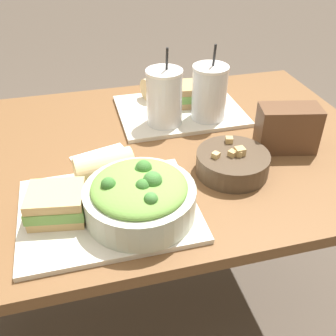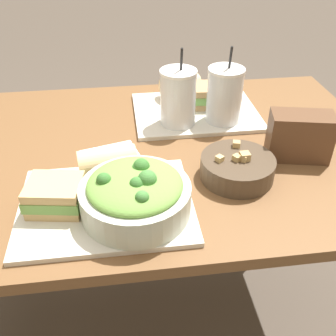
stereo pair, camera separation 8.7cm
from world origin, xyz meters
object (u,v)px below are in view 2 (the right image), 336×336
at_px(sandwich_near, 56,195).
at_px(napkin_folded, 110,155).
at_px(soup_bowl, 237,167).
at_px(sandwich_far, 201,95).
at_px(baguette_near, 109,162).
at_px(baguette_far, 181,86).
at_px(drink_cup_dark, 178,99).
at_px(chip_bag, 300,136).
at_px(drink_cup_red, 224,97).
at_px(salad_bowl, 135,193).

distance_m(sandwich_near, napkin_folded, 0.24).
xyz_separation_m(soup_bowl, sandwich_far, (-0.01, 0.38, 0.01)).
bearing_deg(baguette_near, baguette_far, -37.22).
xyz_separation_m(drink_cup_dark, chip_bag, (0.28, -0.20, -0.03)).
height_order(baguette_far, drink_cup_dark, drink_cup_dark).
distance_m(baguette_near, drink_cup_red, 0.41).
distance_m(soup_bowl, chip_bag, 0.19).
distance_m(drink_cup_dark, drink_cup_red, 0.14).
distance_m(sandwich_near, drink_cup_red, 0.57).
relative_size(drink_cup_dark, drink_cup_red, 1.01).
xyz_separation_m(sandwich_far, drink_cup_dark, (-0.09, -0.11, 0.04)).
distance_m(sandwich_far, baguette_far, 0.09).
bearing_deg(chip_bag, baguette_near, -163.64).
distance_m(baguette_far, drink_cup_red, 0.21).
relative_size(salad_bowl, napkin_folded, 1.40).
height_order(sandwich_far, drink_cup_red, drink_cup_red).
xyz_separation_m(sandwich_near, baguette_near, (0.11, 0.10, 0.00)).
bearing_deg(napkin_folded, baguette_far, 52.76).
bearing_deg(drink_cup_dark, baguette_far, 78.03).
xyz_separation_m(salad_bowl, baguette_far, (0.19, 0.56, -0.01)).
bearing_deg(drink_cup_red, sandwich_near, -143.05).
xyz_separation_m(sandwich_near, sandwich_far, (0.41, 0.45, 0.00)).
xyz_separation_m(salad_bowl, baguette_near, (-0.06, 0.14, -0.01)).
bearing_deg(baguette_far, chip_bag, -164.29).
relative_size(sandwich_near, drink_cup_dark, 0.59).
relative_size(soup_bowl, drink_cup_red, 0.80).
bearing_deg(soup_bowl, baguette_far, 98.32).
bearing_deg(sandwich_near, soup_bowl, 18.87).
height_order(soup_bowl, chip_bag, chip_bag).
bearing_deg(sandwich_near, baguette_far, 65.13).
distance_m(salad_bowl, baguette_near, 0.15).
distance_m(soup_bowl, baguette_far, 0.45).
bearing_deg(drink_cup_dark, drink_cup_red, 0.00).
bearing_deg(napkin_folded, drink_cup_red, 21.73).
xyz_separation_m(soup_bowl, baguette_far, (-0.07, 0.45, 0.02)).
relative_size(sandwich_near, drink_cup_red, 0.60).
bearing_deg(baguette_far, soup_bowl, 171.32).
distance_m(drink_cup_dark, napkin_folded, 0.26).
height_order(salad_bowl, napkin_folded, salad_bowl).
relative_size(baguette_near, drink_cup_dark, 0.64).
height_order(salad_bowl, chip_bag, same).
distance_m(soup_bowl, sandwich_near, 0.43).
height_order(soup_bowl, sandwich_near, sandwich_near).
bearing_deg(sandwich_far, baguette_far, 131.74).
height_order(baguette_far, drink_cup_red, drink_cup_red).
bearing_deg(baguette_far, salad_bowl, 144.57).
height_order(salad_bowl, baguette_far, salad_bowl).
bearing_deg(baguette_near, sandwich_far, -47.48).
bearing_deg(sandwich_near, napkin_folded, 70.17).
relative_size(salad_bowl, soup_bowl, 1.31).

